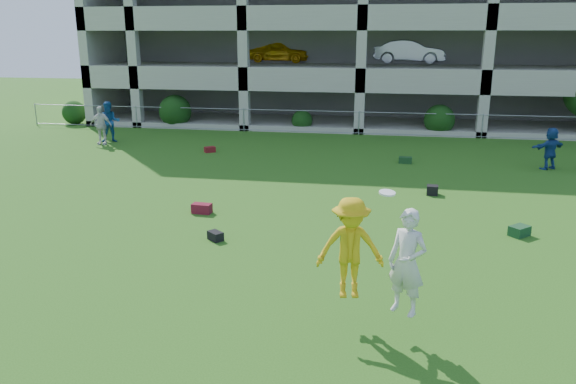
% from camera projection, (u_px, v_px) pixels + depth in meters
% --- Properties ---
extents(ground, '(100.00, 100.00, 0.00)m').
position_uv_depth(ground, '(303.00, 308.00, 10.56)').
color(ground, '#235114').
rests_on(ground, ground).
extents(bystander_a, '(1.15, 1.05, 1.91)m').
position_uv_depth(bystander_a, '(110.00, 122.00, 26.35)').
color(bystander_a, '#1F5390').
rests_on(bystander_a, ground).
extents(bystander_b, '(1.06, 0.49, 1.77)m').
position_uv_depth(bystander_b, '(101.00, 125.00, 25.83)').
color(bystander_b, silver).
rests_on(bystander_b, ground).
extents(bystander_d, '(1.50, 1.19, 1.59)m').
position_uv_depth(bystander_d, '(550.00, 148.00, 21.14)').
color(bystander_d, navy).
rests_on(bystander_d, ground).
extents(bag_red_a, '(0.57, 0.34, 0.28)m').
position_uv_depth(bag_red_a, '(202.00, 208.00, 16.10)').
color(bag_red_a, '#590F1C').
rests_on(bag_red_a, ground).
extents(bag_black_b, '(0.47, 0.45, 0.22)m').
position_uv_depth(bag_black_b, '(216.00, 236.00, 14.01)').
color(bag_black_b, black).
rests_on(bag_black_b, ground).
extents(bag_green_c, '(0.60, 0.60, 0.26)m').
position_uv_depth(bag_green_c, '(519.00, 231.00, 14.31)').
color(bag_green_c, '#153B19').
rests_on(bag_green_c, ground).
extents(crate_d, '(0.38, 0.38, 0.30)m').
position_uv_depth(crate_d, '(432.00, 190.00, 17.93)').
color(crate_d, black).
rests_on(crate_d, ground).
extents(bag_red_f, '(0.53, 0.50, 0.24)m').
position_uv_depth(bag_red_f, '(210.00, 150.00, 24.31)').
color(bag_red_f, '#53120E').
rests_on(bag_red_f, ground).
extents(bag_green_g, '(0.53, 0.35, 0.25)m').
position_uv_depth(bag_green_g, '(405.00, 160.00, 22.27)').
color(bag_green_g, '#14371D').
rests_on(bag_green_g, ground).
extents(frisbee_contest, '(1.97, 1.08, 2.05)m').
position_uv_depth(frisbee_contest, '(365.00, 252.00, 9.48)').
color(frisbee_contest, gold).
rests_on(frisbee_contest, ground).
extents(parking_garage, '(30.00, 14.00, 12.00)m').
position_uv_depth(parking_garage, '(369.00, 16.00, 35.15)').
color(parking_garage, '#9E998C').
rests_on(parking_garage, ground).
extents(fence, '(36.06, 0.06, 1.20)m').
position_uv_depth(fence, '(359.00, 123.00, 28.39)').
color(fence, gray).
rests_on(fence, ground).
extents(shrub_row, '(34.38, 2.52, 3.50)m').
position_uv_depth(shrub_row, '(452.00, 105.00, 28.04)').
color(shrub_row, '#163D11').
rests_on(shrub_row, ground).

